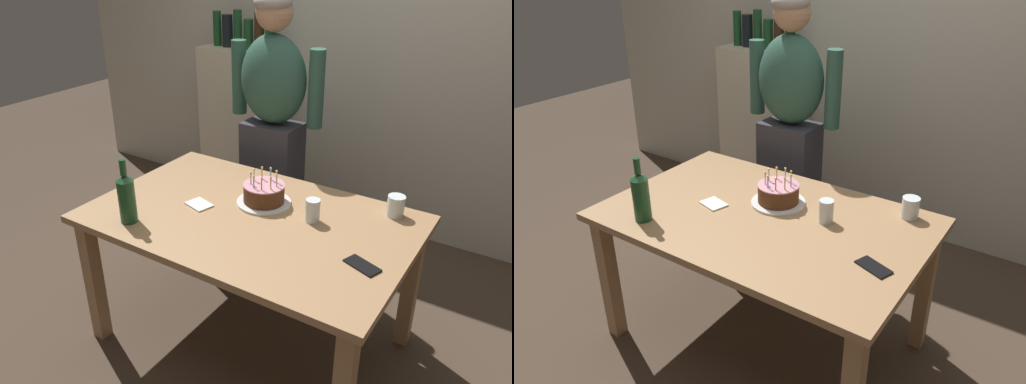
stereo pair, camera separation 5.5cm
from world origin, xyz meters
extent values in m
plane|color=#47382B|center=(0.00, 0.00, 0.00)|extent=(10.00, 10.00, 0.00)
cube|color=beige|center=(0.00, 1.55, 1.30)|extent=(5.20, 0.10, 2.60)
cube|color=#A37A51|center=(0.00, 0.00, 0.72)|extent=(1.50, 0.96, 0.03)
cube|color=#A37A51|center=(-0.68, -0.41, 0.35)|extent=(0.07, 0.07, 0.70)
cube|color=#A37A51|center=(-0.68, 0.41, 0.35)|extent=(0.07, 0.07, 0.70)
cube|color=#A37A51|center=(0.68, 0.41, 0.35)|extent=(0.07, 0.07, 0.70)
cylinder|color=white|center=(-0.02, 0.14, 0.75)|extent=(0.27, 0.27, 0.01)
cylinder|color=#512D19|center=(-0.02, 0.14, 0.79)|extent=(0.20, 0.20, 0.08)
cylinder|color=#D18E9E|center=(-0.02, 0.14, 0.84)|extent=(0.20, 0.20, 0.01)
cylinder|color=pink|center=(0.01, 0.08, 0.87)|extent=(0.01, 0.01, 0.05)
sphere|color=#F9C64C|center=(0.01, 0.08, 0.90)|extent=(0.01, 0.01, 0.01)
cylinder|color=#EAB266|center=(0.04, 0.11, 0.87)|extent=(0.01, 0.01, 0.05)
sphere|color=#F9C64C|center=(0.04, 0.11, 0.90)|extent=(0.01, 0.01, 0.01)
cylinder|color=beige|center=(0.05, 0.16, 0.87)|extent=(0.01, 0.01, 0.05)
sphere|color=#F9C64C|center=(0.05, 0.16, 0.90)|extent=(0.01, 0.01, 0.01)
cylinder|color=#93B7DB|center=(0.02, 0.19, 0.87)|extent=(0.01, 0.01, 0.05)
sphere|color=#F9C64C|center=(0.02, 0.19, 0.90)|extent=(0.01, 0.01, 0.01)
cylinder|color=#93B7DB|center=(-0.02, 0.21, 0.87)|extent=(0.01, 0.01, 0.05)
sphere|color=#F9C64C|center=(-0.02, 0.21, 0.90)|extent=(0.01, 0.01, 0.01)
cylinder|color=#EAB266|center=(-0.06, 0.19, 0.87)|extent=(0.01, 0.01, 0.05)
sphere|color=#F9C64C|center=(-0.06, 0.19, 0.90)|extent=(0.01, 0.01, 0.01)
cylinder|color=beige|center=(-0.08, 0.15, 0.87)|extent=(0.01, 0.01, 0.05)
sphere|color=#F9C64C|center=(-0.08, 0.15, 0.90)|extent=(0.01, 0.01, 0.01)
cylinder|color=beige|center=(-0.07, 0.11, 0.87)|extent=(0.01, 0.01, 0.05)
sphere|color=#F9C64C|center=(-0.07, 0.11, 0.90)|extent=(0.01, 0.01, 0.01)
cylinder|color=#93B7DB|center=(-0.04, 0.08, 0.87)|extent=(0.01, 0.01, 0.05)
sphere|color=#F9C64C|center=(-0.04, 0.08, 0.90)|extent=(0.01, 0.01, 0.01)
cylinder|color=silver|center=(0.57, 0.37, 0.79)|extent=(0.08, 0.08, 0.10)
cylinder|color=silver|center=(0.26, 0.11, 0.80)|extent=(0.07, 0.07, 0.11)
cylinder|color=#194723|center=(-0.44, -0.34, 0.84)|extent=(0.08, 0.08, 0.20)
cone|color=#194723|center=(-0.44, -0.34, 0.96)|extent=(0.08, 0.08, 0.03)
cylinder|color=#194723|center=(-0.44, -0.34, 1.01)|extent=(0.03, 0.03, 0.07)
cube|color=black|center=(0.59, -0.10, 0.74)|extent=(0.16, 0.12, 0.01)
cube|color=white|center=(-0.27, -0.04, 0.74)|extent=(0.14, 0.12, 0.01)
cube|color=#33333D|center=(-0.34, 0.76, 0.46)|extent=(0.34, 0.23, 0.92)
ellipsoid|color=#2D5647|center=(-0.34, 0.76, 1.18)|extent=(0.41, 0.27, 0.52)
sphere|color=tan|center=(-0.34, 0.76, 1.55)|extent=(0.21, 0.21, 0.21)
ellipsoid|color=gray|center=(-0.34, 0.74, 1.60)|extent=(0.21, 0.21, 0.12)
cylinder|color=#2D5647|center=(-0.08, 0.79, 1.15)|extent=(0.09, 0.09, 0.44)
cylinder|color=#2D5647|center=(-0.60, 0.79, 1.15)|extent=(0.09, 0.09, 0.44)
cube|color=beige|center=(-0.93, 1.33, 0.60)|extent=(0.64, 0.30, 1.21)
cylinder|color=#194723|center=(-1.16, 1.33, 1.33)|extent=(0.06, 0.06, 0.24)
cylinder|color=black|center=(-1.07, 1.33, 1.32)|extent=(0.08, 0.08, 0.23)
cylinder|color=#194723|center=(-0.98, 1.33, 1.34)|extent=(0.06, 0.06, 0.26)
cylinder|color=#194723|center=(-0.89, 1.33, 1.31)|extent=(0.07, 0.07, 0.21)
cylinder|color=#382314|center=(-0.80, 1.33, 1.34)|extent=(0.07, 0.07, 0.26)
cylinder|color=#194723|center=(-0.71, 1.33, 1.34)|extent=(0.07, 0.07, 0.26)
camera|label=1|loc=(1.13, -1.70, 1.88)|focal=35.08mm
camera|label=2|loc=(1.17, -1.67, 1.88)|focal=35.08mm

